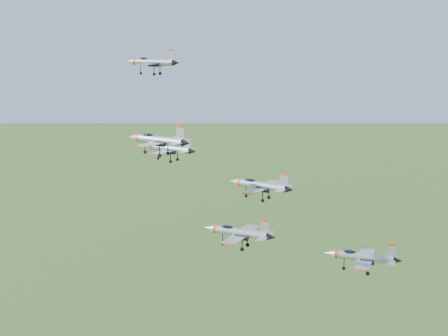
% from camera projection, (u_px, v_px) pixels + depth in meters
% --- Properties ---
extents(jet_lead, '(12.37, 10.31, 3.31)m').
position_uv_depth(jet_lead, '(152.00, 62.00, 124.07)').
color(jet_lead, '#9FA5AB').
extents(jet_left_high, '(11.42, 9.67, 3.09)m').
position_uv_depth(jet_left_high, '(169.00, 148.00, 111.44)').
color(jet_left_high, '#9FA5AB').
extents(jet_right_high, '(12.12, 10.24, 3.27)m').
position_uv_depth(jet_right_high, '(158.00, 140.00, 99.17)').
color(jet_right_high, '#9FA5AB').
extents(jet_left_low, '(13.61, 11.52, 3.68)m').
position_uv_depth(jet_left_low, '(260.00, 185.00, 116.92)').
color(jet_left_low, '#9FA5AB').
extents(jet_right_low, '(12.53, 10.44, 3.35)m').
position_uv_depth(jet_right_low, '(238.00, 232.00, 98.91)').
color(jet_right_low, '#9FA5AB').
extents(jet_trail, '(13.54, 11.11, 3.63)m').
position_uv_depth(jet_trail, '(361.00, 257.00, 108.16)').
color(jet_trail, '#9FA5AB').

